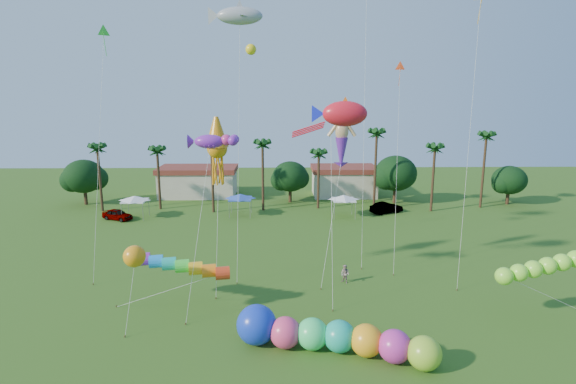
{
  "coord_description": "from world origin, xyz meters",
  "views": [
    {
      "loc": [
        -0.63,
        -22.79,
        15.94
      ],
      "look_at": [
        0.0,
        10.0,
        9.0
      ],
      "focal_mm": 28.0,
      "sensor_mm": 36.0,
      "label": 1
    }
  ],
  "objects_px": {
    "car_a": "(117,214)",
    "caterpillar_inflatable": "(327,336)",
    "blue_ball": "(253,330)",
    "car_b": "(386,208)",
    "spectator_b": "(345,274)"
  },
  "relations": [
    {
      "from": "spectator_b",
      "to": "blue_ball",
      "type": "distance_m",
      "value": 12.25
    },
    {
      "from": "car_b",
      "to": "caterpillar_inflatable",
      "type": "height_order",
      "value": "caterpillar_inflatable"
    },
    {
      "from": "car_b",
      "to": "blue_ball",
      "type": "xyz_separation_m",
      "value": [
        -16.73,
        -33.71,
        0.15
      ]
    },
    {
      "from": "car_a",
      "to": "caterpillar_inflatable",
      "type": "distance_m",
      "value": 40.35
    },
    {
      "from": "car_a",
      "to": "car_b",
      "type": "xyz_separation_m",
      "value": [
        36.49,
        2.8,
        0.06
      ]
    },
    {
      "from": "car_a",
      "to": "spectator_b",
      "type": "height_order",
      "value": "spectator_b"
    },
    {
      "from": "car_a",
      "to": "blue_ball",
      "type": "bearing_deg",
      "value": -122.9
    },
    {
      "from": "caterpillar_inflatable",
      "to": "blue_ball",
      "type": "distance_m",
      "value": 4.87
    },
    {
      "from": "spectator_b",
      "to": "caterpillar_inflatable",
      "type": "bearing_deg",
      "value": -61.3
    },
    {
      "from": "spectator_b",
      "to": "blue_ball",
      "type": "xyz_separation_m",
      "value": [
        -7.46,
        -9.71,
        0.11
      ]
    },
    {
      "from": "car_a",
      "to": "spectator_b",
      "type": "relative_size",
      "value": 2.58
    },
    {
      "from": "car_b",
      "to": "caterpillar_inflatable",
      "type": "xyz_separation_m",
      "value": [
        -12.0,
        -34.86,
        0.34
      ]
    },
    {
      "from": "blue_ball",
      "to": "caterpillar_inflatable",
      "type": "bearing_deg",
      "value": -13.68
    },
    {
      "from": "caterpillar_inflatable",
      "to": "car_a",
      "type": "bearing_deg",
      "value": 143.48
    },
    {
      "from": "car_b",
      "to": "spectator_b",
      "type": "height_order",
      "value": "spectator_b"
    }
  ]
}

